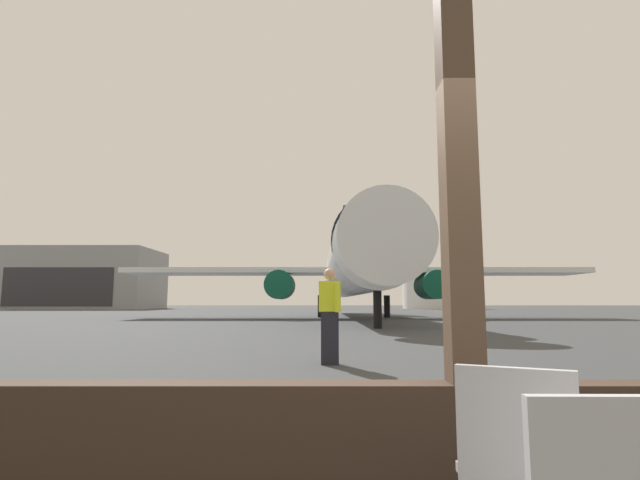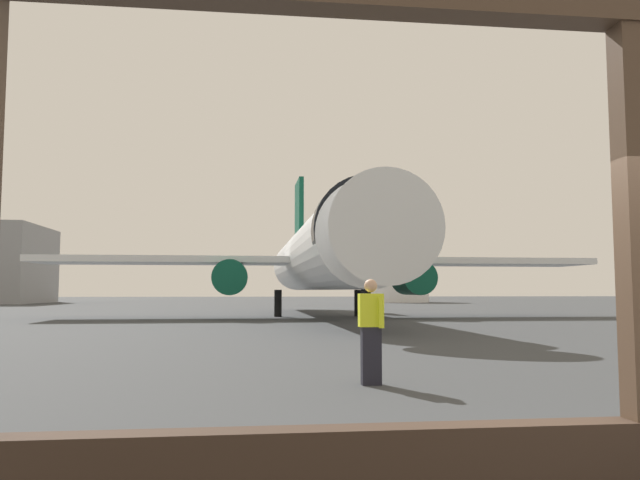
{
  "view_description": "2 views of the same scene",
  "coord_description": "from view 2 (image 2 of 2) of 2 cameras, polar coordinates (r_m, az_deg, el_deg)",
  "views": [
    {
      "loc": [
        -0.86,
        -2.96,
        1.13
      ],
      "look_at": [
        -0.81,
        16.05,
        3.54
      ],
      "focal_mm": 27.39,
      "sensor_mm": 36.0,
      "label": 1
    },
    {
      "loc": [
        -2.77,
        -4.11,
        1.55
      ],
      "look_at": [
        -0.27,
        16.51,
        3.24
      ],
      "focal_mm": 34.79,
      "sensor_mm": 36.0,
      "label": 2
    }
  ],
  "objects": [
    {
      "name": "airplane",
      "position": [
        35.48,
        0.15,
        -1.46
      ],
      "size": [
        31.9,
        33.73,
        10.5
      ],
      "color": "silver",
      "rests_on": "ground"
    },
    {
      "name": "fuel_storage_tank",
      "position": [
        82.95,
        6.9,
        -3.48
      ],
      "size": [
        8.9,
        8.9,
        6.41
      ],
      "primitive_type": "cylinder",
      "color": "white",
      "rests_on": "ground"
    },
    {
      "name": "window_frame",
      "position": [
        4.96,
        27.23,
        -7.02
      ],
      "size": [
        9.1,
        0.24,
        3.73
      ],
      "color": "#38281E",
      "rests_on": "ground"
    },
    {
      "name": "ground_crew_worker",
      "position": [
        10.4,
        4.71,
        -8.23
      ],
      "size": [
        0.4,
        0.48,
        1.74
      ],
      "color": "black",
      "rests_on": "ground"
    },
    {
      "name": "ground_plane",
      "position": [
        44.23,
        -3.35,
        -6.66
      ],
      "size": [
        220.0,
        220.0,
        0.0
      ],
      "primitive_type": "plane",
      "color": "#383A3D"
    }
  ]
}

